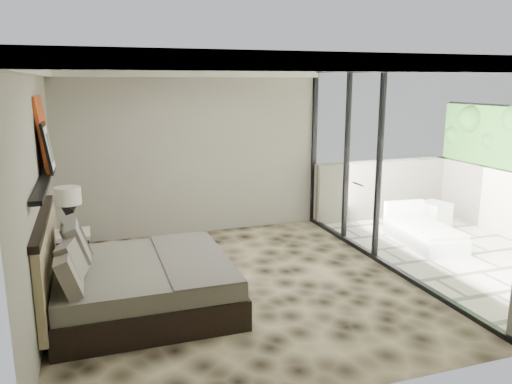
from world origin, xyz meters
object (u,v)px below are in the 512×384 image
object	(u,v)px
bed	(135,282)
table_lamp	(68,204)
ottoman	(434,215)
lounger	(423,233)
nightstand	(73,251)

from	to	relation	value
bed	table_lamp	distance (m)	1.89
ottoman	lounger	xyz separation A→B (m)	(-0.76, -0.70, -0.05)
nightstand	table_lamp	bearing A→B (deg)	106.43
ottoman	lounger	bearing A→B (deg)	-137.24
nightstand	ottoman	xyz separation A→B (m)	(6.16, 0.04, -0.02)
bed	ottoman	world-z (taller)	bed
bed	ottoman	xyz separation A→B (m)	(5.45, 1.67, -0.11)
lounger	table_lamp	bearing A→B (deg)	178.32
table_lamp	lounger	world-z (taller)	table_lamp
nightstand	table_lamp	xyz separation A→B (m)	(-0.00, 0.02, 0.68)
table_lamp	ottoman	size ratio (longest dim) A/B	1.41
nightstand	ottoman	distance (m)	6.16
bed	ottoman	bearing A→B (deg)	17.04
bed	table_lamp	bearing A→B (deg)	113.46
lounger	nightstand	bearing A→B (deg)	178.49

